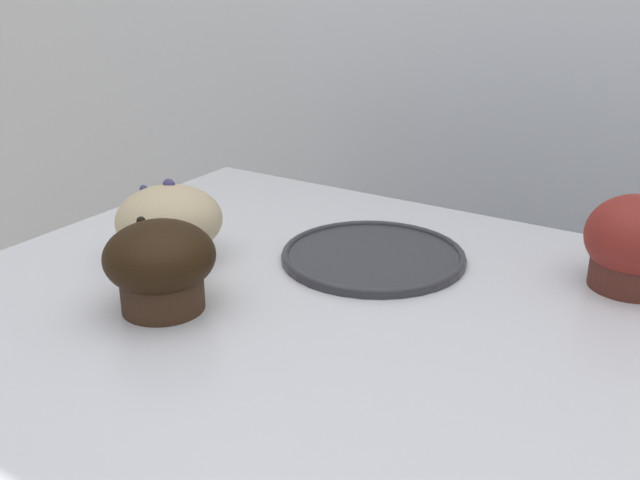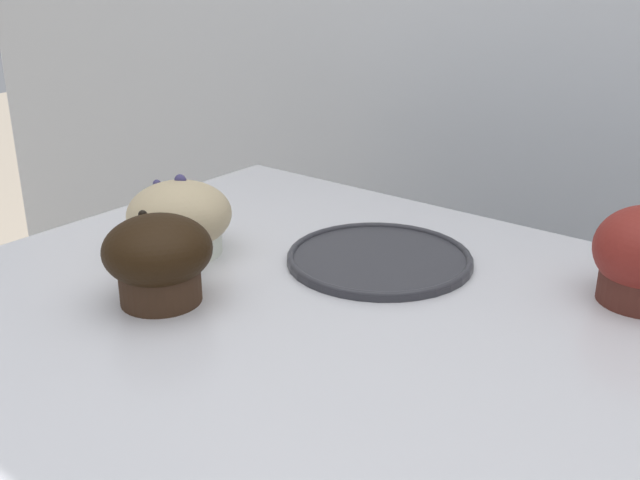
# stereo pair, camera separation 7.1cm
# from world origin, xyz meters

# --- Properties ---
(muffin_back_left) EXTENTS (0.11, 0.11, 0.08)m
(muffin_back_left) POSITION_xyz_m (-0.33, 0.02, 0.93)
(muffin_back_left) COLOR silver
(muffin_back_left) RESTS_ON display_counter
(muffin_back_right) EXTENTS (0.10, 0.10, 0.08)m
(muffin_back_right) POSITION_xyz_m (-0.26, -0.07, 0.94)
(muffin_back_right) COLOR #392517
(muffin_back_right) RESTS_ON display_counter
(serving_plate) EXTENTS (0.19, 0.19, 0.01)m
(serving_plate) POSITION_xyz_m (-0.15, 0.13, 0.90)
(serving_plate) COLOR #2D2D33
(serving_plate) RESTS_ON display_counter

